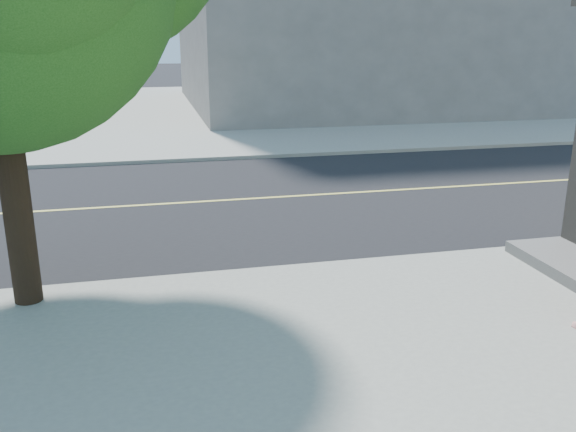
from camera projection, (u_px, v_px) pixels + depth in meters
name	position (u px, v px, depth m)	size (l,w,h in m)	color
road_ew	(21.00, 213.00, 12.91)	(140.00, 9.00, 0.01)	black
sidewalk_ne	(360.00, 105.00, 31.69)	(29.00, 25.00, 0.12)	gray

